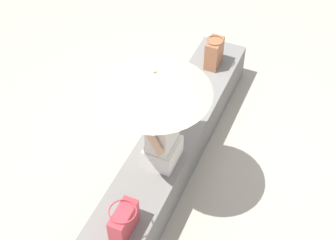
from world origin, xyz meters
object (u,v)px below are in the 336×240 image
at_px(person_seated, 162,131).
at_px(tote_bag_canvas, 214,53).
at_px(handbag_black, 124,221).
at_px(parasol, 155,82).

relative_size(person_seated, tote_bag_canvas, 2.51).
height_order(handbag_black, tote_bag_canvas, tote_bag_canvas).
relative_size(parasol, tote_bag_canvas, 3.28).
xyz_separation_m(person_seated, tote_bag_canvas, (1.49, 0.04, -0.21)).
bearing_deg(tote_bag_canvas, parasol, -179.25).
xyz_separation_m(person_seated, parasol, (-0.10, 0.01, 0.66)).
distance_m(person_seated, tote_bag_canvas, 1.50).
height_order(parasol, tote_bag_canvas, parasol).
bearing_deg(handbag_black, parasol, 2.70).
xyz_separation_m(parasol, tote_bag_canvas, (1.59, 0.02, -0.87)).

